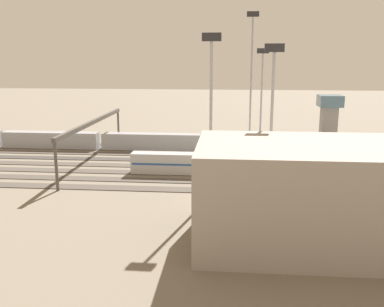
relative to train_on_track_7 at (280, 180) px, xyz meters
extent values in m
plane|color=#756B5B|center=(11.75, -17.50, -2.16)|extent=(400.00, 400.00, 0.00)
cube|color=#3D3833|center=(11.75, -35.00, -2.10)|extent=(140.00, 2.80, 0.12)
cube|color=#3D3833|center=(11.75, -30.00, -2.10)|extent=(140.00, 2.80, 0.12)
cube|color=#4C443D|center=(11.75, -25.00, -2.10)|extent=(140.00, 2.80, 0.12)
cube|color=#3D3833|center=(11.75, -20.00, -2.10)|extent=(140.00, 2.80, 0.12)
cube|color=#4C443D|center=(11.75, -15.00, -2.10)|extent=(140.00, 2.80, 0.12)
cube|color=#4C443D|center=(11.75, -10.00, -2.10)|extent=(140.00, 2.80, 0.12)
cube|color=#4C443D|center=(11.75, -5.00, -2.10)|extent=(140.00, 2.80, 0.12)
cube|color=#4C443D|center=(11.75, 0.00, -2.10)|extent=(140.00, 2.80, 0.12)
cube|color=gold|center=(-0.29, 0.00, -0.24)|extent=(10.00, 3.00, 3.60)
cube|color=gold|center=(2.71, 0.00, 2.26)|extent=(3.00, 2.70, 1.40)
cube|color=#A8AAB2|center=(-21.97, -30.00, -0.14)|extent=(23.00, 3.00, 3.80)
cube|color=#A8AAB2|center=(2.23, -30.00, -0.14)|extent=(23.00, 3.00, 3.80)
cube|color=#A8AAB2|center=(26.43, -30.00, -0.14)|extent=(23.00, 3.00, 3.80)
cube|color=#A8AAB2|center=(50.63, -30.00, -0.14)|extent=(23.00, 3.00, 3.80)
cube|color=#B7BABF|center=(-9.32, -10.00, -0.14)|extent=(23.00, 3.00, 3.80)
cube|color=#285193|center=(-9.32, -10.00, -0.69)|extent=(22.40, 3.06, 0.36)
cube|color=#B7BABF|center=(14.88, -10.00, -0.14)|extent=(23.00, 3.00, 3.80)
cube|color=#285193|center=(14.88, -10.00, -0.07)|extent=(22.40, 3.06, 0.36)
cylinder|color=#9EA0A5|center=(0.73, -38.26, 8.90)|extent=(0.44, 0.44, 22.12)
cube|color=#262628|center=(0.73, -38.26, 20.56)|extent=(2.80, 0.70, 1.20)
cylinder|color=#9EA0A5|center=(11.01, 3.41, 9.63)|extent=(0.44, 0.44, 23.57)
cube|color=#262628|center=(11.01, 3.41, 22.01)|extent=(2.80, 0.70, 1.20)
cylinder|color=#9EA0A5|center=(3.37, -37.13, 13.02)|extent=(0.44, 0.44, 30.35)
cube|color=#262628|center=(3.37, -37.13, 28.79)|extent=(2.80, 0.70, 1.20)
cylinder|color=#9EA0A5|center=(2.01, 2.88, 8.87)|extent=(0.44, 0.44, 22.06)
cube|color=#262628|center=(2.01, 2.88, 20.50)|extent=(2.80, 0.70, 1.20)
cylinder|color=#4C4742|center=(36.01, -37.10, 1.84)|extent=(0.50, 0.50, 8.00)
cylinder|color=#4C4742|center=(36.01, 2.10, 1.84)|extent=(0.50, 0.50, 8.00)
cube|color=#4C4742|center=(36.01, -17.50, 6.24)|extent=(0.70, 40.00, 0.80)
cube|color=gray|center=(-18.02, -49.00, 2.10)|extent=(4.00, 4.00, 8.51)
cube|color=slate|center=(-18.02, -49.00, 7.86)|extent=(6.00, 6.00, 3.00)
camera|label=1|loc=(8.16, 66.87, 19.33)|focal=40.10mm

